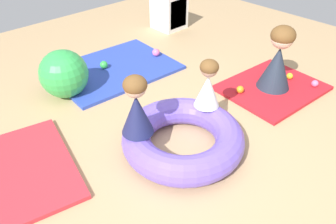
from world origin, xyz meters
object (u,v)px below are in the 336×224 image
(play_ball_pink_second, at_px, (156,52))
(adult_seated, at_px, (278,59))
(play_ball_pink, at_px, (315,83))
(play_ball_green, at_px, (104,65))
(inflatable_cushion, at_px, (183,137))
(play_ball_yellow, at_px, (290,76))
(child_in_navy, at_px, (136,106))
(play_ball_orange, at_px, (240,90))
(exercise_ball_large, at_px, (64,74))
(child_in_white, at_px, (208,84))
(storage_cube, at_px, (170,11))

(play_ball_pink_second, bearing_deg, adult_seated, -73.27)
(play_ball_pink, height_order, play_ball_green, play_ball_green)
(adult_seated, distance_m, play_ball_pink, 0.58)
(inflatable_cushion, xyz_separation_m, play_ball_yellow, (1.79, -0.03, -0.05))
(child_in_navy, xyz_separation_m, play_ball_pink_second, (1.37, 1.32, -0.43))
(play_ball_pink_second, bearing_deg, play_ball_pink, -66.40)
(play_ball_orange, height_order, play_ball_green, play_ball_green)
(play_ball_pink, relative_size, play_ball_yellow, 1.05)
(play_ball_green, relative_size, exercise_ball_large, 0.18)
(child_in_white, xyz_separation_m, adult_seated, (1.10, -0.07, -0.09))
(inflatable_cushion, relative_size, play_ball_yellow, 14.66)
(adult_seated, height_order, play_ball_orange, adult_seated)
(play_ball_pink, relative_size, play_ball_green, 0.81)
(child_in_white, xyz_separation_m, storage_cube, (1.55, 2.14, -0.21))
(inflatable_cushion, relative_size, child_in_white, 2.32)
(play_ball_green, bearing_deg, play_ball_pink_second, -14.52)
(play_ball_orange, bearing_deg, child_in_white, -171.53)
(child_in_navy, bearing_deg, play_ball_pink, -169.96)
(child_in_navy, relative_size, storage_cube, 0.96)
(child_in_white, bearing_deg, play_ball_pink, -95.15)
(child_in_white, xyz_separation_m, child_in_navy, (-0.73, 0.13, 0.03))
(child_in_white, xyz_separation_m, play_ball_orange, (0.71, 0.11, -0.41))
(child_in_white, distance_m, play_ball_green, 1.69)
(inflatable_cushion, height_order, play_ball_orange, inflatable_cushion)
(exercise_ball_large, bearing_deg, play_ball_green, 16.01)
(play_ball_yellow, bearing_deg, play_ball_orange, 162.57)
(child_in_navy, distance_m, play_ball_pink_second, 1.95)
(storage_cube, bearing_deg, play_ball_green, -163.00)
(child_in_navy, xyz_separation_m, storage_cube, (2.28, 2.01, -0.24))
(child_in_navy, bearing_deg, play_ball_green, -89.51)
(inflatable_cushion, relative_size, child_in_navy, 2.04)
(inflatable_cushion, relative_size, play_ball_orange, 13.07)
(exercise_ball_large, bearing_deg, child_in_navy, -91.31)
(adult_seated, bearing_deg, play_ball_pink_second, 50.80)
(child_in_white, relative_size, exercise_ball_large, 0.88)
(play_ball_orange, relative_size, exercise_ball_large, 0.16)
(play_ball_pink, height_order, exercise_ball_large, exercise_ball_large)
(exercise_ball_large, height_order, storage_cube, storage_cube)
(adult_seated, relative_size, play_ball_orange, 8.72)
(inflatable_cushion, relative_size, play_ball_pink_second, 10.74)
(play_ball_green, relative_size, play_ball_pink_second, 0.96)
(child_in_white, height_order, play_ball_yellow, child_in_white)
(child_in_navy, xyz_separation_m, exercise_ball_large, (0.03, 1.33, -0.25))
(adult_seated, xyz_separation_m, play_ball_pink, (0.35, -0.33, -0.32))
(adult_seated, height_order, play_ball_pink, adult_seated)
(play_ball_pink, bearing_deg, child_in_white, 164.51)
(adult_seated, xyz_separation_m, play_ball_yellow, (0.30, -0.04, -0.32))
(play_ball_green, bearing_deg, play_ball_yellow, -49.87)
(inflatable_cushion, height_order, child_in_white, child_in_white)
(play_ball_yellow, bearing_deg, play_ball_green, 130.13)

